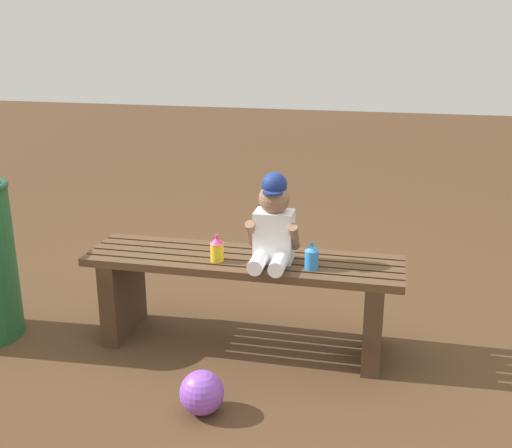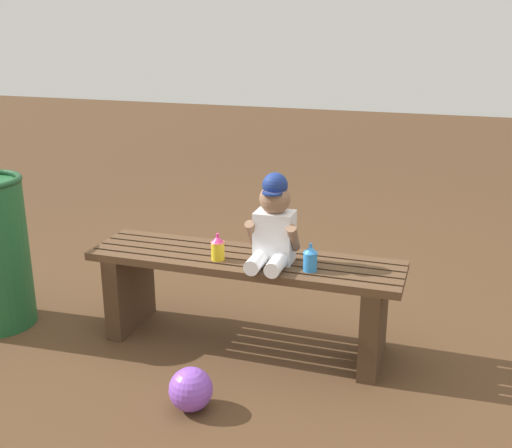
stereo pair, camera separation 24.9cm
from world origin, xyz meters
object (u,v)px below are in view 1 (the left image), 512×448
object	(u,v)px
sippy_cup_right	(312,256)
child_figure	(273,224)
toy_ball	(202,393)
sippy_cup_left	(217,249)
park_bench	(243,287)

from	to	relation	value
sippy_cup_right	child_figure	bearing A→B (deg)	165.99
child_figure	toy_ball	size ratio (longest dim) A/B	2.31
sippy_cup_left	park_bench	bearing A→B (deg)	34.26
child_figure	sippy_cup_left	bearing A→B (deg)	-169.72
park_bench	child_figure	distance (m)	0.36
park_bench	sippy_cup_left	bearing A→B (deg)	-145.74
toy_ball	sippy_cup_left	bearing A→B (deg)	98.25
child_figure	sippy_cup_right	world-z (taller)	child_figure
toy_ball	child_figure	bearing A→B (deg)	72.29
park_bench	sippy_cup_right	distance (m)	0.39
sippy_cup_right	toy_ball	size ratio (longest dim) A/B	0.71
child_figure	toy_ball	bearing A→B (deg)	-107.71
park_bench	toy_ball	distance (m)	0.60
park_bench	child_figure	xyz separation A→B (m)	(0.14, -0.02, 0.33)
park_bench	child_figure	world-z (taller)	child_figure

